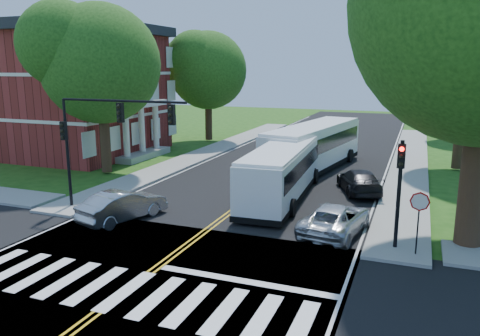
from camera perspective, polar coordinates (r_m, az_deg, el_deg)
The scene contains 23 objects.
ground at distance 16.99m, azimuth -12.76°, elevation -13.72°, with size 140.00×140.00×0.00m, color #1F4C13.
road at distance 32.64m, azimuth 4.95°, elevation -0.82°, with size 14.00×96.00×0.01m, color black.
cross_road at distance 16.99m, azimuth -12.76°, elevation -13.70°, with size 60.00×12.00×0.01m, color black.
center_line at distance 36.41m, azimuth 6.70°, elevation 0.52°, with size 0.36×70.00×0.01m, color gold.
edge_line_w at distance 38.61m, azimuth -3.12°, elevation 1.26°, with size 0.12×70.00×0.01m, color silver.
edge_line_e at distance 35.40m, azimuth 17.42°, elevation -0.30°, with size 0.12×70.00×0.01m, color silver.
crosswalk at distance 16.62m, azimuth -13.74°, elevation -14.33°, with size 12.60×3.00×0.01m, color silver.
stop_bar at distance 16.80m, azimuth 0.69°, elevation -13.65°, with size 6.60×0.40×0.01m, color silver.
sidewalk_nw at distance 41.90m, azimuth -3.32°, elevation 2.21°, with size 2.60×40.00×0.15m, color gray.
sidewalk_ne at distance 38.28m, azimuth 19.97°, elevation 0.53°, with size 2.60×40.00×0.15m, color gray.
tree_west_near at distance 33.41m, azimuth -16.64°, elevation 12.04°, with size 8.00×8.00×11.40m.
tree_west_far at distance 46.94m, azimuth -3.93°, elevation 11.77°, with size 7.60×7.60×10.67m.
tree_east_mid at distance 36.69m, azimuth 25.93°, elevation 11.83°, with size 8.40×8.40×11.93m.
tree_east_far at distance 52.72m, azimuth 25.58°, elevation 10.53°, with size 7.20×7.20×10.34m.
brick_building at distance 44.80m, azimuth -22.52°, elevation 8.84°, with size 20.00×13.00×10.80m.
signal_nw at distance 24.15m, azimuth -16.42°, elevation 4.67°, with size 7.15×0.46×5.66m.
signal_ne at distance 19.53m, azimuth 18.89°, elevation -1.42°, with size 0.30×0.46×4.40m.
stop_sign at distance 19.31m, azimuth 21.02°, elevation -4.59°, with size 0.76×0.08×2.53m.
bus_lead at distance 26.81m, azimuth 5.30°, elevation -0.24°, with size 3.24×11.64×2.98m.
bus_follow at distance 34.10m, azimuth 9.02°, elevation 2.63°, with size 4.77×13.01×3.30m.
hatchback at distance 23.50m, azimuth -14.07°, elevation -4.45°, with size 1.57×4.50×1.48m, color #A3A5AA.
suv at distance 21.51m, azimuth 11.57°, elevation -6.07°, with size 2.24×4.85×1.35m, color silver.
dark_sedan at distance 28.71m, azimuth 14.31°, elevation -1.53°, with size 1.95×4.79×1.39m, color black.
Camera 1 is at (8.74, -12.58, 7.35)m, focal length 35.00 mm.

